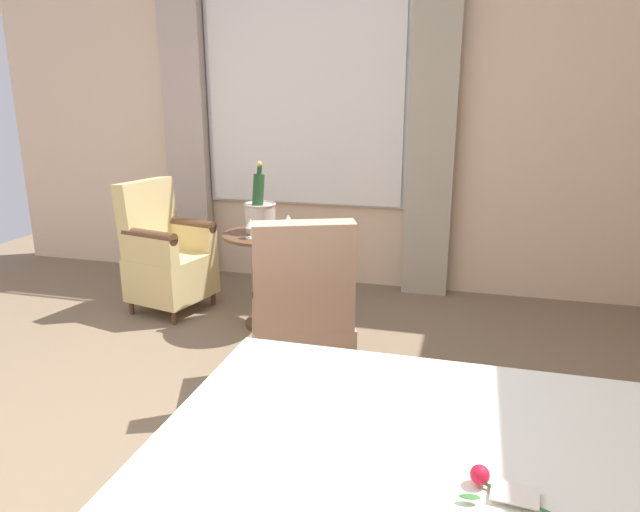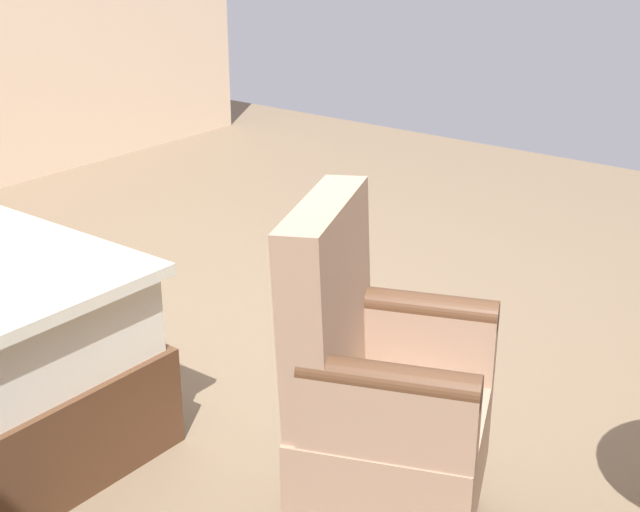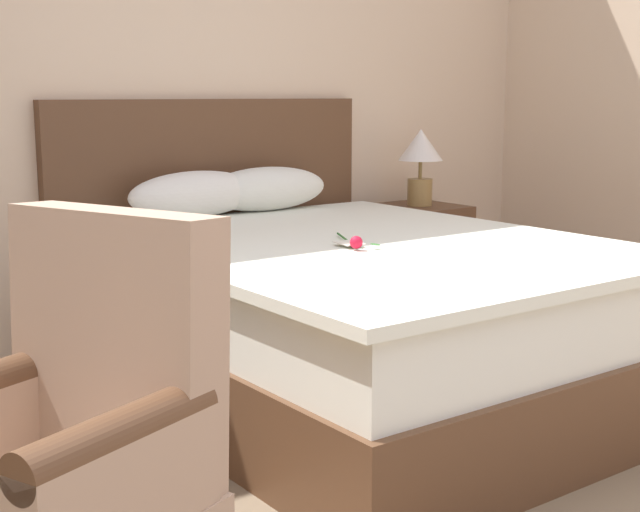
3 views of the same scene
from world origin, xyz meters
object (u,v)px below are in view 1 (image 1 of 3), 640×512
object	(u,v)px
side_table_round	(268,267)
armchair_by_window	(302,316)
wine_glass_near_bucket	(251,225)
armchair_facing_bed	(166,256)
champagne_bucket	(260,212)
wine_glass_near_edge	(288,220)

from	to	relation	value
side_table_round	armchair_by_window	distance (m)	0.99
wine_glass_near_bucket	armchair_by_window	xyz separation A→B (m)	(0.70, 0.56, -0.31)
side_table_round	armchair_facing_bed	size ratio (longest dim) A/B	0.68
wine_glass_near_bucket	armchair_by_window	world-z (taller)	armchair_by_window
champagne_bucket	armchair_facing_bed	size ratio (longest dim) A/B	0.49
side_table_round	armchair_by_window	world-z (taller)	armchair_by_window
side_table_round	armchair_facing_bed	bearing A→B (deg)	-96.88
wine_glass_near_edge	armchair_facing_bed	bearing A→B (deg)	-95.08
armchair_by_window	wine_glass_near_bucket	bearing A→B (deg)	-141.39
champagne_bucket	armchair_facing_bed	xyz separation A→B (m)	(-0.06, -0.78, -0.39)
side_table_round	wine_glass_near_bucket	xyz separation A→B (m)	(0.15, -0.05, 0.33)
side_table_round	wine_glass_near_edge	xyz separation A→B (m)	(-0.01, 0.15, 0.34)
armchair_by_window	armchair_facing_bed	size ratio (longest dim) A/B	1.02
armchair_facing_bed	armchair_by_window	bearing A→B (deg)	54.74
side_table_round	wine_glass_near_edge	distance (m)	0.37
wine_glass_near_edge	armchair_by_window	bearing A→B (deg)	22.36
wine_glass_near_bucket	champagne_bucket	bearing A→B (deg)	-177.36
champagne_bucket	wine_glass_near_bucket	bearing A→B (deg)	2.64
side_table_round	armchair_by_window	xyz separation A→B (m)	(0.85, 0.51, 0.02)
wine_glass_near_bucket	armchair_facing_bed	xyz separation A→B (m)	(-0.25, -0.79, -0.34)
armchair_by_window	armchair_facing_bed	xyz separation A→B (m)	(-0.95, -1.35, -0.04)
champagne_bucket	wine_glass_near_bucket	xyz separation A→B (m)	(0.19, 0.01, -0.04)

